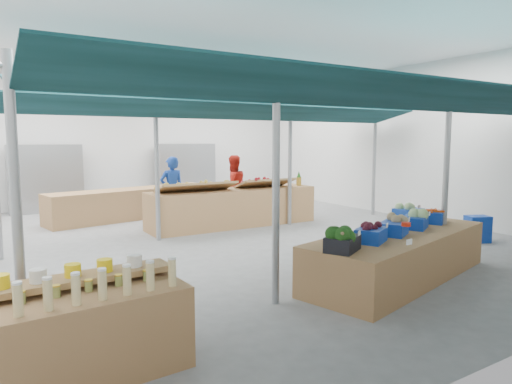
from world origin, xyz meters
TOP-DOWN VIEW (x-y plane):
  - floor at (0.00, 0.00)m, footprint 13.00×13.00m
  - hall at (0.00, 1.44)m, footprint 13.00×13.00m
  - pole_grid at (0.75, -1.75)m, footprint 10.00×4.60m
  - awnings at (0.75, -1.75)m, footprint 9.50×7.08m
  - back_shelving_left at (-2.50, 6.00)m, footprint 2.00×0.50m
  - back_shelving_right at (2.00, 6.00)m, footprint 2.00×0.50m
  - bottle_shelf at (-3.53, -4.63)m, footprint 1.82×1.18m
  - veg_counter at (1.27, -4.11)m, footprint 3.93×2.12m
  - fruit_counter at (1.19, 1.11)m, footprint 4.36×1.07m
  - far_counter at (-0.65, 3.54)m, footprint 4.68×1.76m
  - crate_stack at (4.71, -3.24)m, footprint 0.56×0.49m
  - vendor_left at (-0.01, 2.21)m, footprint 0.64×0.42m
  - vendor_right at (1.79, 2.21)m, footprint 0.85×0.67m
  - crate_broccoli at (-0.29, -4.51)m, footprint 0.61×0.55m
  - crate_beets at (0.41, -4.33)m, footprint 0.61×0.55m
  - crate_celeriac at (1.07, -4.16)m, footprint 0.61×0.55m
  - crate_cabbage at (1.77, -3.99)m, footprint 0.61×0.55m
  - crate_carrots at (2.47, -3.81)m, footprint 0.61×0.55m
  - sparrow at (-0.42, -4.67)m, footprint 0.12×0.09m
  - pole_ribbon at (0.32, -5.01)m, footprint 0.12×0.12m
  - apple_heap_yellow at (0.16, 1.02)m, footprint 1.91×0.73m
  - apple_heap_red at (2.07, 1.00)m, footprint 1.51×0.72m
  - pineapple at (3.16, 0.99)m, footprint 0.14×0.14m
  - crate_extra at (2.36, -3.35)m, footprint 0.53×0.42m

SIDE VIEW (x-z plane):
  - floor at x=0.00m, z-range 0.00..0.00m
  - crate_stack at x=4.71m, z-range 0.00..0.56m
  - veg_counter at x=1.27m, z-range 0.00..0.73m
  - far_counter at x=-0.65m, z-range 0.00..0.83m
  - bottle_shelf at x=-3.53m, z-range -0.10..0.97m
  - fruit_counter at x=1.19m, z-range 0.00..0.93m
  - crate_carrots at x=2.47m, z-range 0.69..0.98m
  - crate_beets at x=0.41m, z-range 0.71..1.00m
  - vendor_left at x=-0.01m, z-range 0.00..1.74m
  - vendor_right at x=1.79m, z-range 0.00..1.74m
  - crate_celeriac at x=1.07m, z-range 0.72..1.03m
  - crate_extra at x=2.36m, z-range 0.71..1.03m
  - crate_broccoli at x=-0.29m, z-range 0.71..1.06m
  - crate_cabbage at x=1.77m, z-range 0.71..1.06m
  - sparrow at x=-0.42m, z-range 0.92..1.03m
  - back_shelving_left at x=-2.50m, z-range 0.00..2.00m
  - back_shelving_right at x=2.00m, z-range 0.00..2.00m
  - pole_ribbon at x=0.32m, z-range 0.94..1.22m
  - apple_heap_yellow at x=0.16m, z-range 0.96..1.23m
  - apple_heap_red at x=2.07m, z-range 0.96..1.23m
  - pineapple at x=3.16m, z-range 0.92..1.31m
  - pole_grid at x=0.75m, z-range 0.31..3.31m
  - hall at x=0.00m, z-range -3.85..9.15m
  - awnings at x=0.75m, z-range 2.63..2.93m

